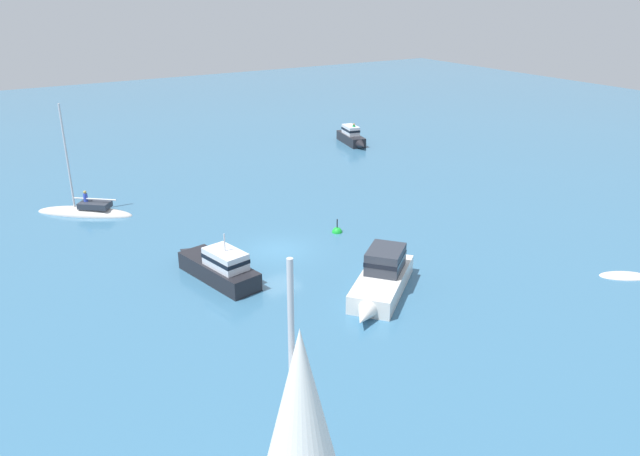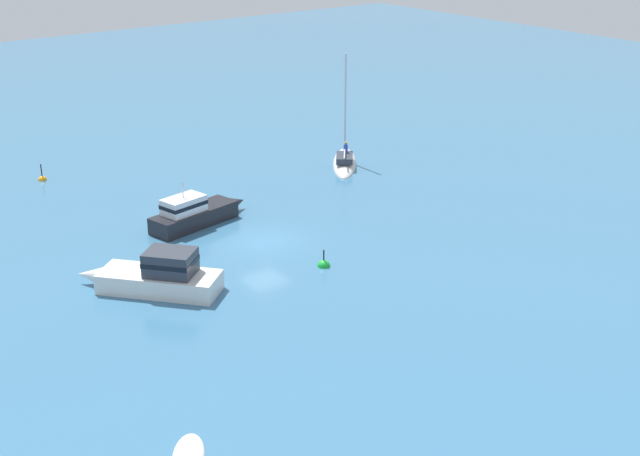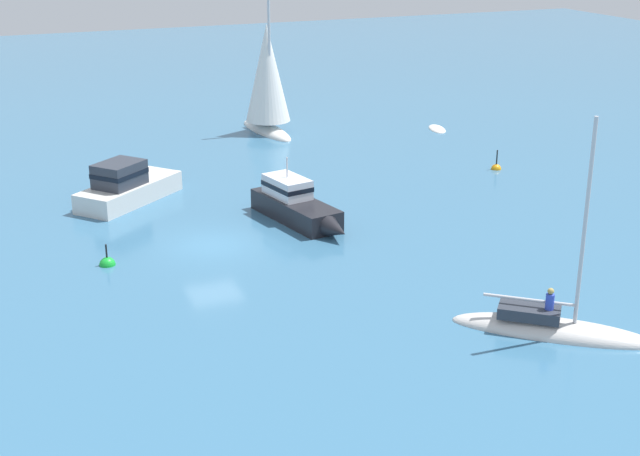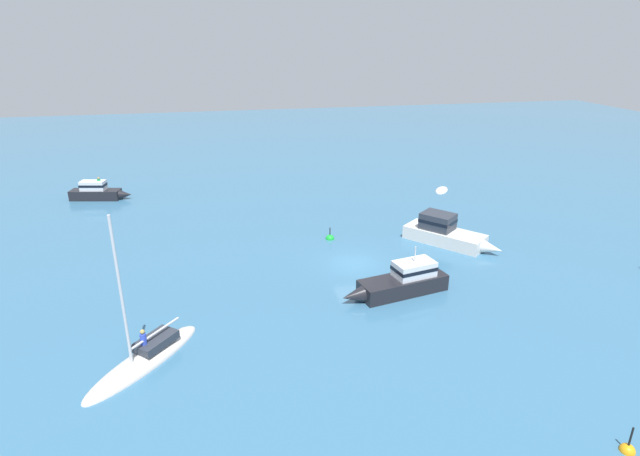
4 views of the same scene
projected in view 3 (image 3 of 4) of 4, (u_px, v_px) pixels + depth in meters
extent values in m
plane|color=teal|center=(213.00, 245.00, 41.97)|extent=(160.00, 160.00, 0.00)
ellipsoid|color=silver|center=(267.00, 131.00, 63.25)|extent=(7.03, 2.46, 1.09)
cube|color=silver|center=(261.00, 119.00, 63.69)|extent=(2.18, 1.42, 0.36)
cylinder|color=silver|center=(270.00, 62.00, 61.00)|extent=(0.19, 0.19, 8.92)
cylinder|color=silver|center=(261.00, 113.00, 63.57)|extent=(3.09, 0.49, 0.15)
cone|color=white|center=(267.00, 73.00, 61.60)|extent=(3.42, 3.42, 6.69)
ellipsoid|color=silver|center=(552.00, 333.00, 33.33)|extent=(6.17, 6.88, 1.05)
cube|color=#2D333D|center=(529.00, 311.00, 33.34)|extent=(2.39, 2.51, 0.44)
cylinder|color=silver|center=(585.00, 224.00, 31.63)|extent=(0.15, 0.15, 7.73)
cylinder|color=silver|center=(529.00, 300.00, 33.19)|extent=(2.27, 2.67, 0.12)
cylinder|color=blue|center=(549.00, 307.00, 32.97)|extent=(0.32, 0.32, 1.04)
sphere|color=tan|center=(551.00, 291.00, 32.75)|extent=(0.24, 0.24, 0.24)
ellipsoid|color=silver|center=(437.00, 129.00, 63.86)|extent=(2.77, 1.73, 0.39)
cube|color=silver|center=(129.00, 192.00, 48.05)|extent=(5.81, 6.34, 1.05)
cone|color=silver|center=(173.00, 174.00, 51.28)|extent=(1.81, 1.88, 1.05)
cube|color=#2D333D|center=(119.00, 174.00, 47.09)|extent=(3.03, 3.11, 1.29)
cube|color=black|center=(119.00, 173.00, 47.07)|extent=(3.08, 3.17, 0.24)
cube|color=black|center=(296.00, 210.00, 45.18)|extent=(6.09, 3.00, 1.06)
cone|color=black|center=(336.00, 230.00, 42.38)|extent=(1.64, 1.33, 1.06)
cube|color=silver|center=(287.00, 187.00, 45.45)|extent=(2.85, 1.99, 0.99)
cube|color=black|center=(287.00, 186.00, 45.43)|extent=(2.90, 2.04, 0.24)
cylinder|color=silver|center=(287.00, 167.00, 45.10)|extent=(0.08, 0.08, 1.05)
sphere|color=orange|center=(496.00, 169.00, 54.14)|extent=(0.62, 0.62, 0.62)
cylinder|color=black|center=(497.00, 157.00, 53.88)|extent=(0.08, 0.08, 0.88)
sphere|color=green|center=(108.00, 265.00, 39.64)|extent=(0.72, 0.72, 0.72)
cylinder|color=black|center=(106.00, 251.00, 39.41)|extent=(0.08, 0.08, 0.61)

